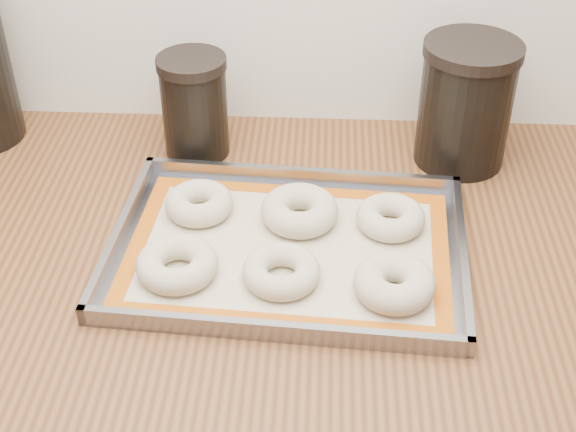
# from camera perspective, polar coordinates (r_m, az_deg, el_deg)

# --- Properties ---
(countertop) EXTENTS (3.06, 0.68, 0.04)m
(countertop) POSITION_cam_1_polar(r_m,az_deg,el_deg) (1.10, -2.79, -2.37)
(countertop) COLOR brown
(countertop) RESTS_ON cabinet
(baking_tray) EXTENTS (0.48, 0.36, 0.03)m
(baking_tray) POSITION_cam_1_polar(r_m,az_deg,el_deg) (1.05, -0.00, -2.31)
(baking_tray) COLOR gray
(baking_tray) RESTS_ON countertop
(baking_mat) EXTENTS (0.44, 0.32, 0.00)m
(baking_mat) POSITION_cam_1_polar(r_m,az_deg,el_deg) (1.05, 0.00, -2.39)
(baking_mat) COLOR #C6B793
(baking_mat) RESTS_ON baking_tray
(bagel_front_left) EXTENTS (0.12, 0.12, 0.03)m
(bagel_front_left) POSITION_cam_1_polar(r_m,az_deg,el_deg) (1.01, -7.88, -3.41)
(bagel_front_left) COLOR #C5B599
(bagel_front_left) RESTS_ON baking_mat
(bagel_front_mid) EXTENTS (0.10, 0.10, 0.03)m
(bagel_front_mid) POSITION_cam_1_polar(r_m,az_deg,el_deg) (1.00, -0.48, -3.96)
(bagel_front_mid) COLOR #C5B599
(bagel_front_mid) RESTS_ON baking_mat
(bagel_front_right) EXTENTS (0.10, 0.10, 0.04)m
(bagel_front_right) POSITION_cam_1_polar(r_m,az_deg,el_deg) (0.98, 7.57, -4.75)
(bagel_front_right) COLOR #C5B599
(bagel_front_right) RESTS_ON baking_mat
(bagel_back_left) EXTENTS (0.10, 0.10, 0.03)m
(bagel_back_left) POSITION_cam_1_polar(r_m,az_deg,el_deg) (1.11, -6.34, 0.91)
(bagel_back_left) COLOR #C5B599
(bagel_back_left) RESTS_ON baking_mat
(bagel_back_mid) EXTENTS (0.13, 0.13, 0.04)m
(bagel_back_mid) POSITION_cam_1_polar(r_m,az_deg,el_deg) (1.09, 0.83, 0.39)
(bagel_back_mid) COLOR #C5B599
(bagel_back_mid) RESTS_ON baking_mat
(bagel_back_right) EXTENTS (0.11, 0.11, 0.03)m
(bagel_back_right) POSITION_cam_1_polar(r_m,az_deg,el_deg) (1.09, 7.30, -0.10)
(bagel_back_right) COLOR #C5B599
(bagel_back_right) RESTS_ON baking_mat
(canister_mid) EXTENTS (0.10, 0.10, 0.16)m
(canister_mid) POSITION_cam_1_polar(r_m,az_deg,el_deg) (1.23, -6.66, 7.78)
(canister_mid) COLOR black
(canister_mid) RESTS_ON countertop
(canister_right) EXTENTS (0.14, 0.14, 0.19)m
(canister_right) POSITION_cam_1_polar(r_m,az_deg,el_deg) (1.22, 12.51, 7.81)
(canister_right) COLOR black
(canister_right) RESTS_ON countertop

